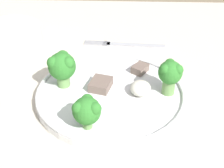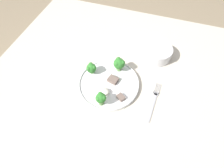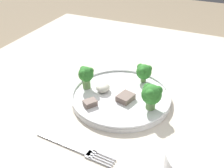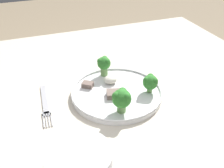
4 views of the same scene
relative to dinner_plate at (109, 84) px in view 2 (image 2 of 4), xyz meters
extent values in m
plane|color=#9E896B|center=(-0.03, 0.02, -0.77)|extent=(8.00, 8.00, 0.00)
cube|color=beige|center=(-0.03, 0.02, -0.02)|extent=(1.07, 1.10, 0.03)
cylinder|color=brown|center=(-0.51, 0.51, -0.41)|extent=(0.06, 0.06, 0.73)
cylinder|color=brown|center=(0.44, 0.51, -0.41)|extent=(0.06, 0.06, 0.73)
cylinder|color=white|center=(0.00, 0.00, 0.00)|extent=(0.27, 0.27, 0.01)
torus|color=white|center=(0.00, 0.00, 0.01)|extent=(0.27, 0.27, 0.01)
cube|color=#B2B2B7|center=(0.20, -0.05, -0.01)|extent=(0.02, 0.14, 0.00)
cube|color=#B2B2B7|center=(0.21, 0.02, -0.01)|extent=(0.02, 0.02, 0.00)
cube|color=#B2B2B7|center=(0.22, 0.04, -0.01)|extent=(0.01, 0.05, 0.00)
cube|color=#B2B2B7|center=(0.21, 0.04, -0.01)|extent=(0.01, 0.05, 0.00)
cube|color=#B2B2B7|center=(0.21, 0.04, -0.01)|extent=(0.01, 0.05, 0.00)
cube|color=#B2B2B7|center=(0.20, 0.04, -0.01)|extent=(0.01, 0.05, 0.00)
cylinder|color=silver|center=(0.17, 0.23, 0.02)|extent=(0.14, 0.14, 0.06)
cylinder|color=silver|center=(0.17, 0.23, 0.02)|extent=(0.11, 0.11, 0.04)
cylinder|color=#709E56|center=(0.02, 0.09, 0.01)|extent=(0.02, 0.02, 0.02)
sphere|color=#337F2D|center=(0.02, 0.09, 0.04)|extent=(0.05, 0.05, 0.05)
sphere|color=#337F2D|center=(0.03, 0.09, 0.06)|extent=(0.02, 0.02, 0.02)
sphere|color=#337F2D|center=(0.01, 0.10, 0.06)|extent=(0.02, 0.02, 0.02)
sphere|color=#337F2D|center=(0.01, 0.07, 0.06)|extent=(0.02, 0.02, 0.02)
cylinder|color=#709E56|center=(-0.09, 0.03, 0.01)|extent=(0.02, 0.02, 0.02)
sphere|color=#337F2D|center=(-0.09, 0.03, 0.04)|extent=(0.04, 0.04, 0.04)
sphere|color=#337F2D|center=(-0.08, 0.03, 0.05)|extent=(0.02, 0.02, 0.02)
sphere|color=#337F2D|center=(-0.10, 0.04, 0.05)|extent=(0.02, 0.02, 0.02)
sphere|color=#337F2D|center=(-0.10, 0.02, 0.05)|extent=(0.02, 0.02, 0.02)
cylinder|color=#709E56|center=(0.00, -0.10, 0.02)|extent=(0.02, 0.02, 0.03)
sphere|color=#337F2D|center=(0.00, -0.10, 0.05)|extent=(0.04, 0.04, 0.04)
sphere|color=#337F2D|center=(0.02, -0.10, 0.06)|extent=(0.02, 0.02, 0.02)
sphere|color=#337F2D|center=(0.00, -0.09, 0.06)|extent=(0.02, 0.02, 0.02)
sphere|color=#337F2D|center=(0.00, -0.11, 0.06)|extent=(0.02, 0.02, 0.02)
cube|color=#756056|center=(0.01, 0.02, 0.01)|extent=(0.05, 0.04, 0.02)
cube|color=#756056|center=(0.07, -0.06, 0.01)|extent=(0.04, 0.04, 0.01)
ellipsoid|color=silver|center=(0.00, -0.05, 0.01)|extent=(0.04, 0.04, 0.02)
camera|label=1|loc=(-0.45, -0.02, 0.34)|focal=50.00mm
camera|label=2|loc=(0.15, -0.40, 0.64)|focal=28.00mm
camera|label=3|loc=(0.53, 0.21, 0.41)|focal=42.00mm
camera|label=4|loc=(0.23, 0.59, 0.44)|focal=42.00mm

